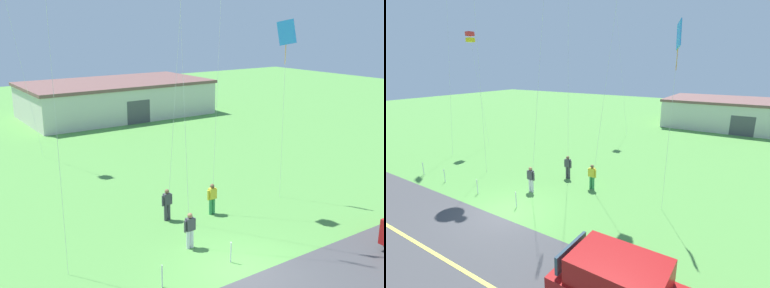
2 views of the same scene
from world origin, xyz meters
The scene contains 13 objects.
ground_plane centered at (0.00, 0.00, -0.05)m, with size 120.00×120.00×0.10m, color #549342.
asphalt_road centered at (0.00, -4.00, 0.00)m, with size 120.00×7.00×0.00m, color #424244.
road_centre_stripe centered at (0.00, -4.00, 0.01)m, with size 120.00×0.16×0.00m, color #E5E04C.
person_adult_near centered at (2.32, 5.02, 0.86)m, with size 0.58×0.22×1.60m.
person_adult_companion centered at (0.07, 5.64, 0.86)m, with size 0.58×0.22×1.60m.
person_child_watcher centered at (-0.61, 2.66, 0.86)m, with size 0.58×0.22×1.60m.
kite_green_far centered at (-11.68, 7.80, 9.89)m, with size 0.62×1.06×10.35m.
kite_orange_near centered at (6.86, 4.95, 8.68)m, with size 0.49×1.03×9.52m.
warehouse_distant centered at (9.27, 30.98, 1.75)m, with size 18.36×10.20×3.50m.
fence_post_0 centered at (-8.97, 0.70, 0.45)m, with size 0.05×0.05×0.90m, color silver.
fence_post_1 centered at (-6.45, 0.70, 0.45)m, with size 0.05×0.05×0.90m, color silver.
fence_post_2 centered at (-3.14, 0.70, 0.45)m, with size 0.05×0.05×0.90m, color silver.
fence_post_3 centered at (0.05, 0.70, 0.45)m, with size 0.05×0.05×0.90m, color silver.
Camera 2 is at (10.37, -9.24, 7.43)m, focal length 26.39 mm.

